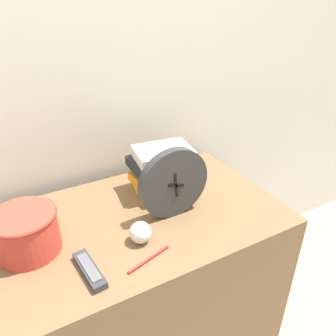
{
  "coord_description": "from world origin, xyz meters",
  "views": [
    {
      "loc": [
        -0.33,
        -0.54,
        1.4
      ],
      "look_at": [
        0.16,
        0.33,
        0.86
      ],
      "focal_mm": 35.0,
      "sensor_mm": 36.0,
      "label": 1
    }
  ],
  "objects": [
    {
      "name": "basket",
      "position": [
        -0.33,
        0.3,
        0.79
      ],
      "size": [
        0.19,
        0.19,
        0.13
      ],
      "color": "#C63D2D",
      "rests_on": "desk"
    },
    {
      "name": "wall_back",
      "position": [
        0.0,
        0.66,
        1.2
      ],
      "size": [
        6.0,
        0.04,
        2.4
      ],
      "color": "silver",
      "rests_on": "ground_plane"
    },
    {
      "name": "desk",
      "position": [
        0.0,
        0.3,
        0.36
      ],
      "size": [
        1.02,
        0.59,
        0.72
      ],
      "color": "brown",
      "rests_on": "ground_plane"
    },
    {
      "name": "pen",
      "position": [
        -0.04,
        0.09,
        0.72
      ],
      "size": [
        0.15,
        0.05,
        0.01
      ],
      "color": "#B21E1E",
      "rests_on": "desk"
    },
    {
      "name": "desk_clock",
      "position": [
        0.13,
        0.25,
        0.84
      ],
      "size": [
        0.25,
        0.03,
        0.25
      ],
      "color": "#333333",
      "rests_on": "desk"
    },
    {
      "name": "book_stack",
      "position": [
        0.17,
        0.41,
        0.81
      ],
      "size": [
        0.24,
        0.19,
        0.18
      ],
      "color": "yellow",
      "rests_on": "desk"
    },
    {
      "name": "tv_remote",
      "position": [
        -0.2,
        0.13,
        0.73
      ],
      "size": [
        0.05,
        0.16,
        0.02
      ],
      "color": "#333338",
      "rests_on": "desk"
    },
    {
      "name": "crumpled_paper_ball",
      "position": [
        -0.02,
        0.18,
        0.75
      ],
      "size": [
        0.07,
        0.07,
        0.07
      ],
      "color": "white",
      "rests_on": "desk"
    }
  ]
}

